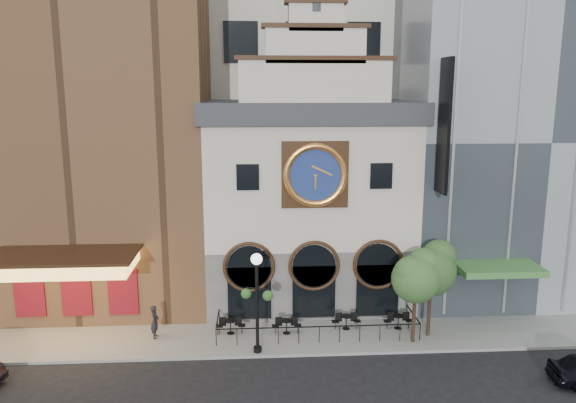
# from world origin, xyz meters

# --- Properties ---
(ground) EXTENTS (120.00, 120.00, 0.00)m
(ground) POSITION_xyz_m (0.00, 0.00, 0.00)
(ground) COLOR black
(ground) RESTS_ON ground
(sidewalk) EXTENTS (44.00, 5.00, 0.15)m
(sidewalk) POSITION_xyz_m (0.00, 2.50, 0.07)
(sidewalk) COLOR gray
(sidewalk) RESTS_ON ground
(clock_building) EXTENTS (12.60, 8.78, 18.65)m
(clock_building) POSITION_xyz_m (0.00, 7.82, 6.69)
(clock_building) COLOR #605E5B
(clock_building) RESTS_ON ground
(theater_building) EXTENTS (14.00, 15.60, 25.00)m
(theater_building) POSITION_xyz_m (-13.00, 9.96, 12.60)
(theater_building) COLOR brown
(theater_building) RESTS_ON ground
(retail_building) EXTENTS (14.00, 14.40, 20.00)m
(retail_building) POSITION_xyz_m (12.99, 9.99, 10.14)
(retail_building) COLOR gray
(retail_building) RESTS_ON ground
(cafe_railing) EXTENTS (10.60, 2.60, 0.90)m
(cafe_railing) POSITION_xyz_m (0.00, 2.50, 0.60)
(cafe_railing) COLOR black
(cafe_railing) RESTS_ON sidewalk
(bistro_0) EXTENTS (1.58, 0.68, 0.90)m
(bistro_0) POSITION_xyz_m (-4.62, 2.62, 0.61)
(bistro_0) COLOR black
(bistro_0) RESTS_ON sidewalk
(bistro_1) EXTENTS (1.58, 0.68, 0.90)m
(bistro_1) POSITION_xyz_m (-1.62, 2.44, 0.61)
(bistro_1) COLOR black
(bistro_1) RESTS_ON sidewalk
(bistro_2) EXTENTS (1.58, 0.68, 0.90)m
(bistro_2) POSITION_xyz_m (1.67, 2.81, 0.61)
(bistro_2) COLOR black
(bistro_2) RESTS_ON sidewalk
(bistro_3) EXTENTS (1.58, 0.68, 0.90)m
(bistro_3) POSITION_xyz_m (4.53, 2.70, 0.61)
(bistro_3) COLOR black
(bistro_3) RESTS_ON sidewalk
(pedestrian) EXTENTS (0.43, 0.66, 1.79)m
(pedestrian) POSITION_xyz_m (-8.57, 2.37, 1.05)
(pedestrian) COLOR black
(pedestrian) RESTS_ON sidewalk
(lamppost) EXTENTS (1.58, 0.87, 5.13)m
(lamppost) POSITION_xyz_m (-3.19, 0.40, 3.32)
(lamppost) COLOR black
(lamppost) RESTS_ON sidewalk
(tree_left) EXTENTS (2.69, 2.59, 5.18)m
(tree_left) POSITION_xyz_m (5.96, 1.79, 3.95)
(tree_left) COLOR #382619
(tree_left) RESTS_ON sidewalk
(tree_right) EXTENTS (2.57, 2.47, 4.95)m
(tree_right) POSITION_xyz_m (4.93, 1.08, 3.78)
(tree_right) COLOR #382619
(tree_right) RESTS_ON sidewalk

